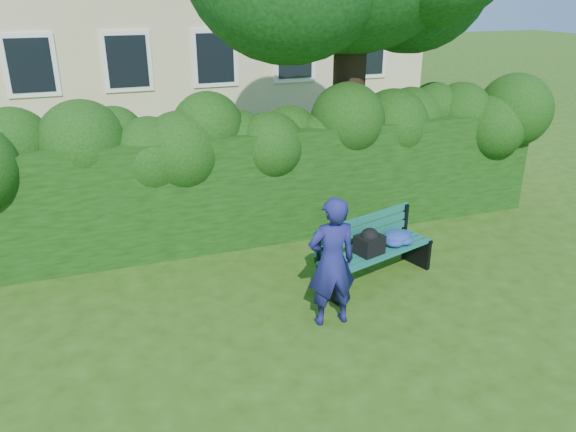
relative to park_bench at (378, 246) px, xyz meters
name	(u,v)px	position (x,y,z in m)	size (l,w,h in m)	color
ground	(303,298)	(-1.18, -0.17, -0.50)	(80.00, 80.00, 0.00)	#294A0F
hedge	(254,184)	(-1.18, 2.03, 0.40)	(10.00, 1.00, 1.80)	black
park_bench	(378,246)	(0.00, 0.00, 0.00)	(1.87, 1.06, 0.89)	#11574E
man_reading	(332,262)	(-1.08, -0.81, 0.32)	(0.60, 0.39, 1.64)	navy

